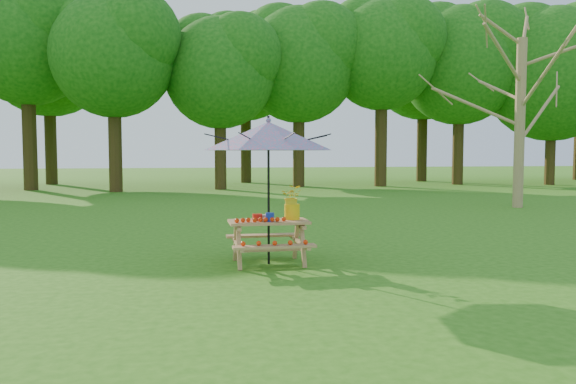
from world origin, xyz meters
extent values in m
plane|color=#2C6A14|center=(0.00, 0.00, 0.00)|extent=(120.00, 120.00, 0.00)
cylinder|color=#8E6B4D|center=(6.63, 10.92, 2.60)|extent=(0.40, 0.40, 5.20)
cube|color=#A5704A|center=(-2.36, 3.57, 0.65)|extent=(1.20, 0.62, 0.04)
cube|color=#A5704A|center=(-2.36, 3.02, 0.36)|extent=(1.20, 0.22, 0.04)
cube|color=#A5704A|center=(-2.36, 4.12, 0.36)|extent=(1.20, 0.22, 0.04)
cylinder|color=black|center=(-2.36, 3.57, 1.12)|extent=(0.04, 0.04, 2.25)
cone|color=#2086BA|center=(-2.36, 3.57, 1.95)|extent=(2.37, 2.37, 0.43)
sphere|color=#2086BA|center=(-2.36, 3.57, 2.19)|extent=(0.08, 0.08, 0.08)
cube|color=red|center=(-2.52, 3.61, 0.72)|extent=(0.14, 0.12, 0.10)
cylinder|color=#142DA8|center=(-2.35, 3.45, 0.74)|extent=(0.13, 0.13, 0.13)
cube|color=beige|center=(-2.40, 3.75, 0.71)|extent=(0.13, 0.13, 0.07)
cylinder|color=yellow|center=(-1.98, 3.64, 0.79)|extent=(0.24, 0.24, 0.24)
imported|color=yellow|center=(-1.98, 3.64, 1.02)|extent=(0.38, 0.35, 0.36)
camera|label=1|loc=(-3.66, -4.80, 1.70)|focal=35.00mm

